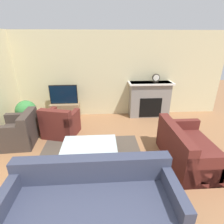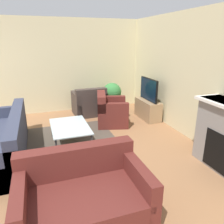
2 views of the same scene
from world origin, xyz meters
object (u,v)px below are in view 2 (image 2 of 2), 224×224
couch_loveseat (83,198)px  potted_plant (112,93)px  couch_sectional (0,143)px  armchair_by_window (89,105)px  tv (149,90)px  armchair_accent (111,113)px  coffee_table (70,127)px

couch_loveseat → potted_plant: 4.26m
couch_sectional → armchair_by_window: same height
tv → couch_sectional: 3.77m
armchair_by_window → armchair_accent: 0.99m
couch_loveseat → coffee_table: bearing=85.6°
couch_loveseat → coffee_table: 2.07m
couch_loveseat → potted_plant: potted_plant is taller
tv → armchair_accent: bearing=-86.4°
potted_plant → tv: bearing=38.5°
couch_loveseat → armchair_by_window: (-3.83, 0.98, 0.01)m
couch_sectional → armchair_by_window: 2.84m
tv → couch_sectional: (1.02, -3.59, -0.54)m
couch_loveseat → armchair_accent: 3.20m
potted_plant → couch_sectional: bearing=-55.8°
tv → couch_loveseat: size_ratio=0.57×
armchair_by_window → couch_loveseat: bearing=73.0°
tv → coffee_table: 2.50m
couch_sectional → armchair_accent: size_ratio=2.37×
coffee_table → couch_loveseat: bearing=-4.4°
couch_loveseat → potted_plant: bearing=66.3°
tv → coffee_table: tv is taller
couch_sectional → armchair_accent: same height
couch_sectional → potted_plant: bearing=124.2°
couch_sectional → couch_loveseat: (1.95, 1.15, 0.00)m
couch_loveseat → armchair_by_window: bearing=75.6°
couch_sectional → coffee_table: size_ratio=2.09×
tv → couch_sectional: size_ratio=0.37×
couch_loveseat → armchair_accent: (-2.91, 1.33, 0.02)m
tv → coffee_table: size_ratio=0.77×
tv → armchair_accent: 1.23m
tv → armchair_accent: tv is taller
tv → coffee_table: bearing=-68.2°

